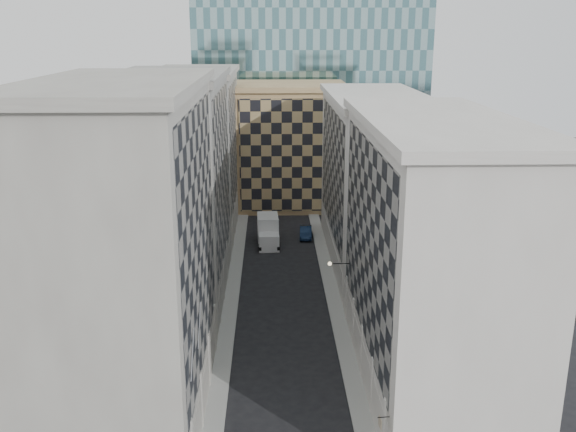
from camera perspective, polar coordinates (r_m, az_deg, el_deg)
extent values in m
cube|color=#999993|center=(66.33, -5.07, -7.46)|extent=(1.50, 100.00, 0.15)
cube|color=#999993|center=(66.51, 4.07, -7.36)|extent=(1.50, 100.00, 0.15)
cube|color=gray|center=(45.38, -14.09, -3.83)|extent=(10.00, 22.00, 23.00)
cube|color=gray|center=(44.09, -8.02, -2.02)|extent=(0.25, 19.36, 18.00)
cube|color=gray|center=(48.87, -7.57, -14.81)|extent=(0.45, 21.12, 3.20)
cube|color=gray|center=(42.87, -15.20, 11.22)|extent=(10.80, 22.80, 0.70)
cylinder|color=gray|center=(46.25, -8.14, -15.93)|extent=(0.90, 0.90, 4.40)
cylinder|color=gray|center=(50.95, -7.46, -12.64)|extent=(0.90, 0.90, 4.40)
cylinder|color=gray|center=(55.80, -6.90, -9.91)|extent=(0.90, 0.90, 4.40)
cube|color=gray|center=(66.25, -10.13, 2.31)|extent=(10.00, 22.00, 22.00)
cube|color=gray|center=(65.35, -5.95, 3.64)|extent=(0.25, 19.36, 17.00)
cube|color=gray|center=(68.57, -5.75, -5.28)|extent=(0.45, 21.12, 3.20)
cube|color=gray|center=(64.50, -10.64, 12.14)|extent=(10.80, 22.80, 0.70)
cylinder|color=gray|center=(60.77, -6.45, -7.62)|extent=(0.90, 0.90, 4.40)
cylinder|color=gray|center=(65.81, -6.06, -5.67)|extent=(0.90, 0.90, 4.40)
cylinder|color=gray|center=(70.93, -5.74, -4.01)|extent=(0.90, 0.90, 4.40)
cylinder|color=gray|center=(76.10, -5.45, -2.57)|extent=(0.90, 0.90, 4.40)
cube|color=gray|center=(87.67, -8.07, 5.49)|extent=(10.00, 22.00, 21.00)
cube|color=gray|center=(86.99, -4.90, 6.51)|extent=(0.25, 19.36, 16.00)
cube|color=gray|center=(89.35, -4.79, -0.08)|extent=(0.45, 21.12, 3.20)
cube|color=gray|center=(86.32, -8.37, 12.58)|extent=(10.80, 22.80, 0.70)
cylinder|color=gray|center=(81.31, -5.21, -1.32)|extent=(0.90, 0.90, 4.40)
cylinder|color=gray|center=(86.56, -4.99, -0.21)|extent=(0.90, 0.90, 4.40)
cylinder|color=gray|center=(91.83, -4.80, 0.77)|extent=(0.90, 0.90, 4.40)
cylinder|color=gray|center=(97.14, -4.63, 1.64)|extent=(0.90, 0.90, 4.40)
cube|color=beige|center=(50.06, 12.55, -3.63)|extent=(10.00, 26.00, 20.00)
cube|color=gray|center=(48.62, 7.07, -2.09)|extent=(0.25, 22.88, 15.00)
cube|color=beige|center=(52.58, 6.77, -12.38)|extent=(0.45, 24.96, 3.20)
cube|color=beige|center=(47.61, 13.32, 8.16)|extent=(10.80, 26.80, 0.70)
cylinder|color=beige|center=(43.56, 9.04, -18.22)|extent=(0.90, 0.90, 4.40)
cylinder|color=beige|center=(47.86, 7.89, -14.72)|extent=(0.90, 0.90, 4.40)
cylinder|color=beige|center=(52.32, 6.96, -11.79)|extent=(0.90, 0.90, 4.40)
cylinder|color=beige|center=(56.91, 6.20, -9.34)|extent=(0.90, 0.90, 4.40)
cylinder|color=beige|center=(61.59, 5.56, -7.25)|extent=(0.90, 0.90, 4.40)
cube|color=beige|center=(75.59, 7.69, 2.99)|extent=(10.00, 28.00, 19.00)
cube|color=gray|center=(74.63, 4.02, 4.10)|extent=(0.25, 24.64, 14.00)
cube|color=beige|center=(77.17, 3.94, -2.73)|extent=(0.45, 26.88, 3.20)
cube|color=beige|center=(73.96, 7.98, 10.43)|extent=(10.80, 28.80, 0.70)
cube|color=tan|center=(100.22, 0.21, 6.13)|extent=(16.00, 14.00, 18.00)
cube|color=tan|center=(93.25, 0.35, 5.36)|extent=(15.20, 0.25, 16.50)
cube|color=tan|center=(98.99, 0.22, 11.49)|extent=(16.80, 14.80, 0.80)
cube|color=#2C2822|center=(113.31, -1.04, 9.87)|extent=(6.00, 6.00, 28.00)
cube|color=#2C2822|center=(112.61, -1.08, 17.32)|extent=(7.00, 7.00, 1.40)
cylinder|color=gray|center=(39.63, -8.50, -12.12)|extent=(0.10, 2.33, 2.33)
cylinder|color=gray|center=(43.17, -7.89, -9.59)|extent=(0.10, 2.33, 2.33)
cylinder|color=black|center=(58.66, 4.61, -4.24)|extent=(1.80, 0.08, 0.08)
sphere|color=#FFE5B2|center=(58.57, 3.73, -4.25)|extent=(0.36, 0.36, 0.36)
cube|color=silver|center=(80.64, -1.72, -2.28)|extent=(2.64, 2.86, 2.07)
cube|color=silver|center=(83.25, -1.81, -1.13)|extent=(2.82, 4.25, 3.56)
cylinder|color=black|center=(79.91, -2.51, -2.85)|extent=(0.39, 1.05, 1.03)
cylinder|color=black|center=(79.99, -0.86, -2.82)|extent=(0.39, 1.05, 1.03)
cylinder|color=black|center=(84.91, -2.61, -1.68)|extent=(0.39, 1.05, 1.03)
cylinder|color=black|center=(84.99, -1.06, -1.65)|extent=(0.39, 1.05, 1.03)
imported|color=#101F3B|center=(85.20, 1.59, -1.45)|extent=(1.82, 4.57, 1.48)
cylinder|color=black|center=(41.03, 8.50, -17.27)|extent=(0.75, 0.12, 0.06)
cube|color=tan|center=(41.21, 8.19, -17.72)|extent=(0.11, 0.66, 0.66)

